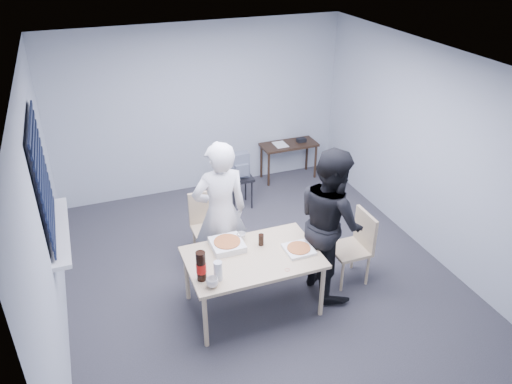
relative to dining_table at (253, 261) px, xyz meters
name	(u,v)px	position (x,y,z in m)	size (l,w,h in m)	color
room	(46,186)	(-1.92, 0.92, 0.81)	(5.00, 5.00, 5.00)	#29292D
dining_table	(253,261)	(0.00, 0.00, 0.00)	(1.42, 0.90, 0.69)	beige
chair_far	(208,222)	(-0.19, 1.11, -0.12)	(0.42, 0.42, 0.89)	beige
chair_right	(356,242)	(1.32, 0.06, -0.12)	(0.42, 0.42, 0.89)	beige
person_white	(220,213)	(-0.15, 0.66, 0.25)	(0.65, 0.42, 1.77)	silver
person_black	(330,222)	(0.94, 0.05, 0.25)	(0.86, 0.47, 1.77)	black
side_table	(289,148)	(1.67, 2.80, -0.10)	(0.92, 0.41, 0.61)	#342416
stool	(240,183)	(0.60, 2.18, -0.24)	(0.36, 0.36, 0.50)	black
backpack	(240,165)	(0.60, 2.17, 0.05)	(0.27, 0.20, 0.38)	slate
pizza_box_a	(227,244)	(-0.21, 0.25, 0.10)	(0.34, 0.34, 0.09)	white
pizza_box_b	(299,249)	(0.50, -0.08, 0.08)	(0.30, 0.30, 0.04)	white
mug_a	(212,282)	(-0.54, -0.33, 0.11)	(0.12, 0.12, 0.10)	silver
mug_b	(241,237)	(-0.02, 0.33, 0.11)	(0.10, 0.10, 0.09)	silver
cola_glass	(261,240)	(0.16, 0.17, 0.13)	(0.06, 0.06, 0.13)	black
soda_bottle	(201,267)	(-0.61, -0.18, 0.22)	(0.10, 0.10, 0.33)	black
plastic_cups	(218,271)	(-0.46, -0.24, 0.16)	(0.09, 0.09, 0.21)	silver
rubber_band	(287,270)	(0.25, -0.35, 0.06)	(0.05, 0.05, 0.00)	red
papers	(280,145)	(1.52, 2.81, -0.01)	(0.20, 0.27, 0.00)	white
black_box	(301,140)	(1.89, 2.80, 0.01)	(0.14, 0.10, 0.06)	black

